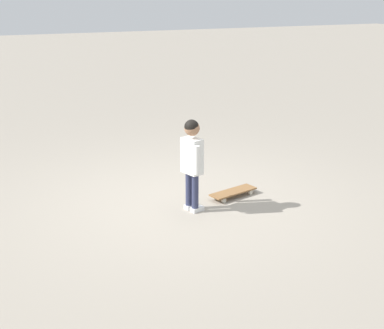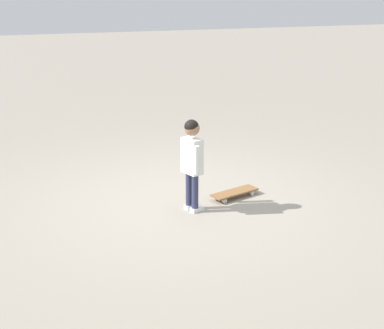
% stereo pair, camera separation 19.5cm
% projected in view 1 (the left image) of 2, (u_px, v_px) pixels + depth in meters
% --- Properties ---
extents(ground_plane, '(50.00, 50.00, 0.00)m').
position_uv_depth(ground_plane, '(181.00, 201.00, 6.39)').
color(ground_plane, '#9E9384').
extents(child_person, '(0.23, 0.40, 1.06)m').
position_uv_depth(child_person, '(192.00, 155.00, 5.90)').
color(child_person, '#2D3351').
rests_on(child_person, ground).
extents(skateboard, '(0.65, 0.34, 0.07)m').
position_uv_depth(skateboard, '(233.00, 192.00, 6.49)').
color(skateboard, olive).
rests_on(skateboard, ground).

